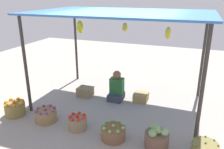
# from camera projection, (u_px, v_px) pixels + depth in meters

# --- Properties ---
(ground_plane) EXTENTS (14.00, 14.00, 0.00)m
(ground_plane) POSITION_uv_depth(u_px,v_px,m) (120.00, 102.00, 5.92)
(ground_plane) COLOR #9C9388
(market_stall_structure) EXTENTS (3.99, 2.59, 2.25)m
(market_stall_structure) POSITION_uv_depth(u_px,v_px,m) (121.00, 18.00, 5.22)
(market_stall_structure) COLOR #38332D
(market_stall_structure) RESTS_ON ground
(vendor_person) EXTENTS (0.36, 0.44, 0.78)m
(vendor_person) POSITION_uv_depth(u_px,v_px,m) (117.00, 89.00, 5.99)
(vendor_person) COLOR #343949
(vendor_person) RESTS_ON ground
(basket_oranges) EXTENTS (0.45, 0.45, 0.37)m
(basket_oranges) POSITION_uv_depth(u_px,v_px,m) (15.00, 108.00, 5.27)
(basket_oranges) COLOR olive
(basket_oranges) RESTS_ON ground
(basket_purple_onions) EXTENTS (0.46, 0.46, 0.32)m
(basket_purple_onions) POSITION_uv_depth(u_px,v_px,m) (46.00, 115.00, 5.02)
(basket_purple_onions) COLOR olive
(basket_purple_onions) RESTS_ON ground
(basket_red_tomatoes) EXTENTS (0.38, 0.38, 0.32)m
(basket_red_tomatoes) POSITION_uv_depth(u_px,v_px,m) (78.00, 123.00, 4.73)
(basket_red_tomatoes) COLOR #8A7453
(basket_red_tomatoes) RESTS_ON ground
(basket_green_apples) EXTENTS (0.47, 0.47, 0.31)m
(basket_green_apples) POSITION_uv_depth(u_px,v_px,m) (113.00, 133.00, 4.40)
(basket_green_apples) COLOR brown
(basket_green_apples) RESTS_ON ground
(basket_cabbages) EXTENTS (0.43, 0.43, 0.43)m
(basket_cabbages) POSITION_uv_depth(u_px,v_px,m) (157.00, 138.00, 4.15)
(basket_cabbages) COLOR brown
(basket_cabbages) RESTS_ON ground
(wooden_crate_near_vendor) EXTENTS (0.35, 0.35, 0.22)m
(wooden_crate_near_vendor) POSITION_uv_depth(u_px,v_px,m) (141.00, 97.00, 5.96)
(wooden_crate_near_vendor) COLOR #A38652
(wooden_crate_near_vendor) RESTS_ON ground
(wooden_crate_stacked_rear) EXTENTS (0.39, 0.33, 0.24)m
(wooden_crate_stacked_rear) POSITION_uv_depth(u_px,v_px,m) (85.00, 92.00, 6.26)
(wooden_crate_stacked_rear) COLOR #856D4F
(wooden_crate_stacked_rear) RESTS_ON ground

